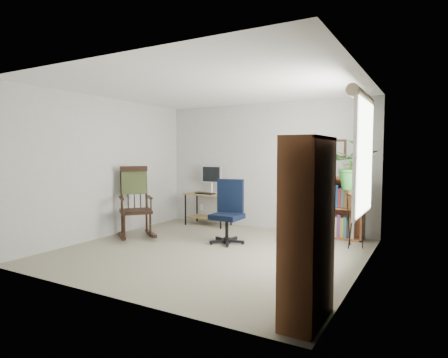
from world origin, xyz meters
The scene contains 18 objects.
floor centered at (0.00, 0.00, 0.00)m, with size 4.20×4.00×0.00m, color gray.
ceiling centered at (0.00, 0.00, 2.40)m, with size 4.20×4.00×0.00m, color white.
wall_back centered at (0.00, 2.00, 1.20)m, with size 4.20×0.00×2.40m, color #B6B6B2.
wall_front centered at (0.00, -2.00, 1.20)m, with size 4.20×0.00×2.40m, color #B6B6B2.
wall_left centered at (-2.10, 0.00, 1.20)m, with size 0.00×4.00×2.40m, color #B6B6B2.
wall_right centered at (2.10, 0.00, 1.20)m, with size 0.00×4.00×2.40m, color #B6B6B2.
window centered at (2.06, 0.30, 1.40)m, with size 0.12×1.20×1.50m, color white, non-canonical shape.
desk centered at (-1.10, 1.70, 0.32)m, with size 0.89×0.49×0.64m, color olive, non-canonical shape.
monitor centered at (-1.10, 1.84, 0.92)m, with size 0.46×0.16×0.56m, color silver, non-canonical shape.
keyboard centered at (-1.10, 1.58, 0.66)m, with size 0.40×0.15×0.03m, color black.
office_chair centered at (-0.03, 0.55, 0.52)m, with size 0.57×0.57×1.04m, color black, non-canonical shape.
rocking_chair centered at (-1.62, 0.17, 0.62)m, with size 0.64×1.07×1.24m, color black, non-canonical shape.
low_bookshelf centered at (1.36, 1.82, 0.52)m, with size 0.99×0.33×1.05m, color brown, non-canonical shape.
tall_bookshelf centered at (1.92, -1.55, 0.80)m, with size 0.30×0.70×1.59m, color brown, non-canonical shape.
plant_stand centered at (1.80, 1.27, 0.48)m, with size 0.27×0.27×0.96m, color black, non-canonical shape.
spider_plant centered at (1.80, 1.27, 1.62)m, with size 1.69×1.88×1.46m, color #215E21.
potted_plant_small centered at (1.64, 1.83, 1.10)m, with size 0.13×0.24×0.11m, color #215E21.
framed_picture centered at (1.36, 1.97, 1.53)m, with size 0.32×0.04×0.32m, color black, non-canonical shape.
Camera 1 is at (2.85, -4.64, 1.45)m, focal length 30.00 mm.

